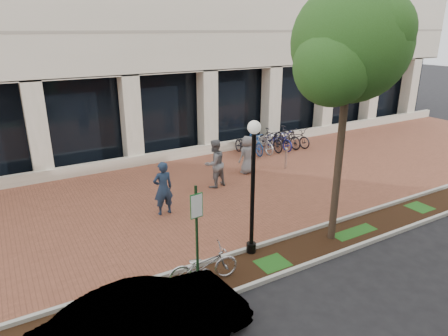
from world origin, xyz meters
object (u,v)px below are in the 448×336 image
street_tree (350,51)px  pedestrian_right (247,155)px  parking_sign (197,226)px  lamppost (253,181)px  bollard (286,158)px  pedestrian_left (163,188)px  pedestrian_mid (215,164)px  bike_rack_cluster (271,141)px  locked_bicycle (203,265)px  sedan_near_curb (147,324)px

street_tree → pedestrian_right: street_tree is taller
parking_sign → lamppost: size_ratio=0.71×
street_tree → bollard: bearing=64.6°
parking_sign → pedestrian_left: bearing=72.7°
pedestrian_mid → bike_rack_cluster: pedestrian_mid is taller
parking_sign → pedestrian_left: size_ratio=1.44×
locked_bicycle → bollard: (7.27, 5.82, 0.03)m
pedestrian_mid → pedestrian_left: bearing=12.0°
lamppost → pedestrian_left: 4.04m
pedestrian_right → bollard: 1.92m
locked_bicycle → sedan_near_curb: bearing=135.3°
bike_rack_cluster → locked_bicycle: bearing=-134.0°
pedestrian_left → bollard: (6.63, 1.61, -0.45)m
pedestrian_right → pedestrian_left: bearing=9.8°
pedestrian_left → bike_rack_cluster: 8.88m
pedestrian_left → bike_rack_cluster: bearing=-151.3°
bike_rack_cluster → sedan_near_curb: bearing=-135.5°
lamppost → bike_rack_cluster: (6.54, 7.94, -1.66)m
pedestrian_right → pedestrian_mid: bearing=5.9°
parking_sign → locked_bicycle: 1.28m
lamppost → parking_sign: bearing=-160.4°
pedestrian_right → bollard: (1.84, -0.44, -0.34)m
street_tree → bike_rack_cluster: 10.59m
lamppost → bollard: 7.73m
locked_bicycle → pedestrian_mid: size_ratio=0.93×
bike_rack_cluster → pedestrian_left: bearing=-150.4°
pedestrian_mid → lamppost: bearing=58.9°
locked_bicycle → sedan_near_curb: 2.56m
lamppost → pedestrian_mid: bearing=72.8°
lamppost → street_tree: (2.67, -0.53, 3.37)m
locked_bicycle → parking_sign: bearing=133.1°
pedestrian_right → locked_bicycle: bearing=35.8°
bollard → pedestrian_mid: bearing=-176.0°
locked_bicycle → pedestrian_mid: bearing=-23.1°
street_tree → locked_bicycle: street_tree is taller
pedestrian_left → bike_rack_cluster: size_ratio=0.45×
sedan_near_curb → parking_sign: bearing=-57.8°
pedestrian_left → sedan_near_curb: bearing=64.8°
pedestrian_left → locked_bicycle: bearing=81.2°
street_tree → pedestrian_right: 7.86m
locked_bicycle → pedestrian_right: pedestrian_right is taller
pedestrian_mid → pedestrian_right: 2.16m
locked_bicycle → bike_rack_cluster: 11.96m
bollard → sedan_near_curb: size_ratio=0.24×
street_tree → pedestrian_mid: street_tree is taller
parking_sign → sedan_near_curb: parking_sign is taller
lamppost → locked_bicycle: size_ratio=2.11×
sedan_near_curb → pedestrian_mid: bearing=-42.6°
pedestrian_mid → sedan_near_curb: 8.94m
bollard → bike_rack_cluster: bike_rack_cluster is taller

